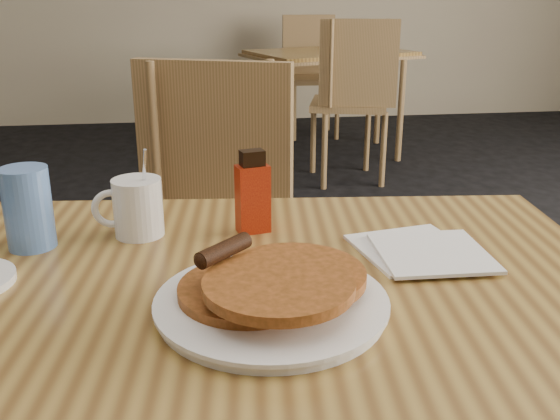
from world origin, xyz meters
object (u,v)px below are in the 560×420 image
(coffee_mug, at_px, (136,206))
(blue_tumbler, at_px, (28,208))
(chair_neighbor_near, at_px, (353,88))
(chair_main_far, at_px, (217,213))
(pancake_plate, at_px, (272,294))
(neighbor_table, at_px, (330,57))
(main_table, at_px, (250,303))
(syrup_bottle, at_px, (253,195))
(chair_neighbor_far, at_px, (310,64))

(coffee_mug, xyz_separation_m, blue_tumbler, (-0.18, -0.03, 0.02))
(chair_neighbor_near, distance_m, coffee_mug, 2.83)
(chair_main_far, xyz_separation_m, blue_tumbler, (-0.33, -0.56, 0.23))
(pancake_plate, bearing_deg, neighbor_table, 76.68)
(main_table, height_order, chair_main_far, chair_main_far)
(chair_main_far, xyz_separation_m, syrup_bottle, (0.05, -0.54, 0.23))
(main_table, distance_m, blue_tumbler, 0.41)
(coffee_mug, bearing_deg, syrup_bottle, 5.62)
(main_table, height_order, pancake_plate, pancake_plate)
(main_table, height_order, coffee_mug, coffee_mug)
(blue_tumbler, bearing_deg, chair_neighbor_far, 73.26)
(coffee_mug, distance_m, syrup_bottle, 0.21)
(syrup_bottle, xyz_separation_m, blue_tumbler, (-0.38, -0.02, -0.00))
(chair_neighbor_near, distance_m, syrup_bottle, 2.77)
(pancake_plate, relative_size, syrup_bottle, 2.13)
(main_table, height_order, syrup_bottle, syrup_bottle)
(main_table, distance_m, neighbor_table, 3.71)
(main_table, xyz_separation_m, pancake_plate, (0.02, -0.10, 0.07))
(chair_main_far, height_order, syrup_bottle, chair_main_far)
(chair_main_far, height_order, chair_neighbor_near, chair_neighbor_near)
(neighbor_table, distance_m, chair_neighbor_near, 0.78)
(main_table, xyz_separation_m, chair_neighbor_far, (0.89, 4.32, -0.13))
(neighbor_table, distance_m, syrup_bottle, 3.52)
(chair_neighbor_far, relative_size, pancake_plate, 2.98)
(chair_neighbor_far, distance_m, chair_neighbor_near, 1.50)
(chair_main_far, distance_m, coffee_mug, 0.60)
(neighbor_table, bearing_deg, syrup_bottle, -104.40)
(neighbor_table, relative_size, chair_neighbor_far, 1.34)
(main_table, relative_size, chair_neighbor_far, 1.32)
(chair_neighbor_far, distance_m, coffee_mug, 4.26)
(chair_neighbor_far, relative_size, blue_tumbler, 6.86)
(coffee_mug, bearing_deg, pancake_plate, -48.09)
(neighbor_table, relative_size, blue_tumbler, 9.20)
(chair_main_far, distance_m, chair_neighbor_far, 3.70)
(main_table, bearing_deg, neighbor_table, 75.98)
(chair_main_far, xyz_separation_m, chair_neighbor_near, (0.90, 2.08, 0.01))
(syrup_bottle, bearing_deg, main_table, -110.57)
(neighbor_table, bearing_deg, pancake_plate, -103.32)
(neighbor_table, distance_m, chair_neighbor_far, 0.73)
(neighbor_table, bearing_deg, chair_neighbor_near, -91.70)
(neighbor_table, height_order, chair_neighbor_near, chair_neighbor_near)
(chair_neighbor_near, relative_size, syrup_bottle, 6.62)
(blue_tumbler, bearing_deg, main_table, -26.18)
(pancake_plate, bearing_deg, blue_tumbler, 143.84)
(chair_main_far, relative_size, coffee_mug, 6.04)
(coffee_mug, height_order, blue_tumbler, coffee_mug)
(main_table, bearing_deg, chair_neighbor_far, 78.37)
(neighbor_table, height_order, pancake_plate, pancake_plate)
(main_table, xyz_separation_m, syrup_bottle, (0.03, 0.20, 0.11))
(chair_neighbor_far, height_order, coffee_mug, chair_neighbor_far)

